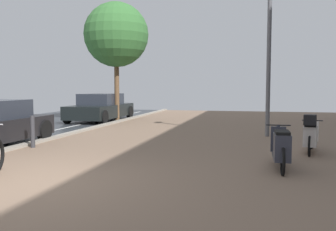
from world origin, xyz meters
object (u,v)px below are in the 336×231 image
(parked_car_far, at_px, (101,108))
(lamp_post, at_px, (269,42))
(scooter_mid, at_px, (281,148))
(street_tree, at_px, (116,35))
(scooter_near, at_px, (311,135))
(bollard_far, at_px, (33,132))

(parked_car_far, xyz_separation_m, lamp_post, (7.75, -4.17, 2.50))
(parked_car_far, bearing_deg, scooter_mid, -49.64)
(scooter_mid, bearing_deg, street_tree, 127.29)
(street_tree, bearing_deg, lamp_post, -30.90)
(scooter_near, height_order, bollard_far, scooter_near)
(scooter_mid, height_order, bollard_far, bollard_far)
(lamp_post, height_order, bollard_far, lamp_post)
(scooter_mid, bearing_deg, lamp_post, 91.30)
(scooter_mid, distance_m, parked_car_far, 12.15)
(scooter_near, relative_size, scooter_mid, 0.91)
(lamp_post, distance_m, street_tree, 8.10)
(scooter_mid, xyz_separation_m, street_tree, (-7.02, 9.21, 3.67))
(bollard_far, bearing_deg, scooter_mid, -11.04)
(scooter_near, bearing_deg, scooter_mid, -112.21)
(bollard_far, bearing_deg, street_tree, 94.63)
(lamp_post, xyz_separation_m, street_tree, (-6.90, 4.13, 0.99))
(scooter_near, xyz_separation_m, street_tree, (-7.84, 7.19, 3.64))
(parked_car_far, bearing_deg, lamp_post, -28.29)
(scooter_mid, height_order, lamp_post, lamp_post)
(scooter_mid, distance_m, street_tree, 12.15)
(parked_car_far, distance_m, lamp_post, 9.15)
(scooter_near, xyz_separation_m, parked_car_far, (-8.69, 7.23, 0.16))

